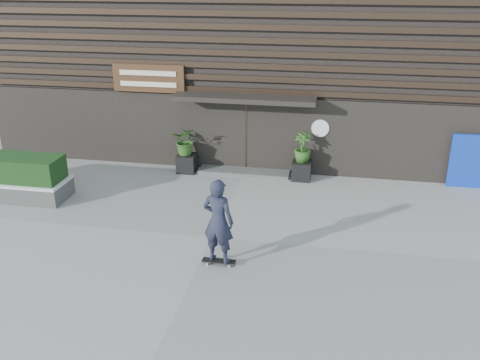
% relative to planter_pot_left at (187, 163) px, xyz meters
% --- Properties ---
extents(ground, '(80.00, 80.00, 0.00)m').
position_rel_planter_pot_left_xyz_m(ground, '(1.90, -4.40, -0.30)').
color(ground, '#999591').
rests_on(ground, ground).
extents(entrance_step, '(3.00, 0.80, 0.12)m').
position_rel_planter_pot_left_xyz_m(entrance_step, '(1.90, 0.20, -0.24)').
color(entrance_step, '#4F4F4C').
rests_on(entrance_step, ground).
extents(planter_pot_left, '(0.60, 0.60, 0.60)m').
position_rel_planter_pot_left_xyz_m(planter_pot_left, '(0.00, 0.00, 0.00)').
color(planter_pot_left, black).
rests_on(planter_pot_left, ground).
extents(bamboo_left, '(0.86, 0.75, 0.96)m').
position_rel_planter_pot_left_xyz_m(bamboo_left, '(0.00, 0.00, 0.78)').
color(bamboo_left, '#2D591E').
rests_on(bamboo_left, planter_pot_left).
extents(planter_pot_right, '(0.60, 0.60, 0.60)m').
position_rel_planter_pot_left_xyz_m(planter_pot_right, '(3.80, 0.00, 0.00)').
color(planter_pot_right, black).
rests_on(planter_pot_right, ground).
extents(bamboo_right, '(0.54, 0.54, 0.96)m').
position_rel_planter_pot_left_xyz_m(bamboo_right, '(3.80, 0.00, 0.78)').
color(bamboo_right, '#2D591E').
rests_on(bamboo_right, planter_pot_right).
extents(raised_bed, '(3.50, 1.20, 0.50)m').
position_rel_planter_pot_left_xyz_m(raised_bed, '(-4.60, -2.94, -0.05)').
color(raised_bed, '#444442').
rests_on(raised_bed, ground).
extents(snow_layer, '(3.50, 1.20, 0.08)m').
position_rel_planter_pot_left_xyz_m(snow_layer, '(-4.60, -2.94, 0.24)').
color(snow_layer, silver).
rests_on(snow_layer, raised_bed).
extents(hedge, '(3.30, 1.00, 0.70)m').
position_rel_planter_pot_left_xyz_m(hedge, '(-4.60, -2.94, 0.63)').
color(hedge, '#133312').
rests_on(hedge, snow_layer).
extents(blue_tarp, '(1.81, 0.17, 1.70)m').
position_rel_planter_pot_left_xyz_m(blue_tarp, '(9.19, 0.30, 0.55)').
color(blue_tarp, '#0D2EB3').
rests_on(blue_tarp, ground).
extents(building, '(18.00, 11.00, 8.00)m').
position_rel_planter_pot_left_xyz_m(building, '(1.90, 5.56, 3.69)').
color(building, black).
rests_on(building, ground).
extents(skateboarder, '(0.82, 0.63, 2.11)m').
position_rel_planter_pot_left_xyz_m(skateboarder, '(2.35, -5.64, 0.80)').
color(skateboarder, black).
rests_on(skateboarder, ground).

